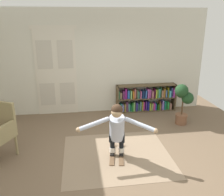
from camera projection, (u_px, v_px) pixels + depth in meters
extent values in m
plane|color=brown|center=(115.00, 157.00, 4.79)|extent=(7.20, 7.20, 0.00)
cube|color=beige|center=(101.00, 62.00, 6.78)|extent=(6.00, 0.10, 2.90)
cube|color=beige|center=(46.00, 74.00, 6.61)|extent=(0.55, 0.04, 2.35)
cube|color=beige|center=(44.00, 55.00, 6.43)|extent=(0.41, 0.01, 0.76)
cube|color=beige|center=(48.00, 94.00, 6.77)|extent=(0.41, 0.01, 0.64)
cube|color=beige|center=(66.00, 73.00, 6.68)|extent=(0.55, 0.04, 2.35)
cube|color=beige|center=(65.00, 54.00, 6.50)|extent=(0.41, 0.01, 0.76)
cube|color=beige|center=(68.00, 93.00, 6.85)|extent=(0.41, 0.01, 0.64)
cube|color=beige|center=(53.00, 27.00, 6.26)|extent=(1.22, 0.04, 0.10)
cube|color=#8F785F|center=(117.00, 155.00, 4.84)|extent=(2.11, 1.90, 0.01)
cube|color=brown|center=(117.00, 99.00, 6.97)|extent=(0.04, 0.30, 0.79)
cube|color=brown|center=(174.00, 96.00, 7.20)|extent=(0.04, 0.30, 0.79)
cube|color=brown|center=(145.00, 110.00, 7.21)|extent=(1.72, 0.30, 0.02)
cube|color=brown|center=(146.00, 98.00, 7.09)|extent=(1.72, 0.30, 0.02)
cube|color=brown|center=(147.00, 85.00, 6.96)|extent=(1.72, 0.30, 0.02)
cube|color=#3F8E2F|center=(119.00, 108.00, 7.06)|extent=(0.06, 0.23, 0.18)
cube|color=#49CBBB|center=(121.00, 107.00, 7.08)|extent=(0.03, 0.17, 0.24)
cube|color=#7782D1|center=(123.00, 108.00, 7.07)|extent=(0.05, 0.15, 0.21)
cube|color=olive|center=(125.00, 107.00, 7.07)|extent=(0.04, 0.22, 0.23)
cube|color=#4C2A49|center=(127.00, 106.00, 7.08)|extent=(0.06, 0.20, 0.30)
cube|color=#64CBC3|center=(129.00, 107.00, 7.10)|extent=(0.04, 0.17, 0.23)
cube|color=#278459|center=(130.00, 107.00, 7.11)|extent=(0.04, 0.24, 0.21)
cube|color=#268B2D|center=(132.00, 107.00, 7.09)|extent=(0.03, 0.21, 0.25)
cube|color=#709A5D|center=(134.00, 106.00, 7.11)|extent=(0.05, 0.19, 0.27)
cube|color=navy|center=(136.00, 106.00, 7.13)|extent=(0.06, 0.21, 0.25)
cube|color=#3B7A6F|center=(138.00, 107.00, 7.14)|extent=(0.03, 0.17, 0.21)
cube|color=slate|center=(140.00, 106.00, 7.13)|extent=(0.03, 0.17, 0.28)
cube|color=olive|center=(142.00, 105.00, 7.16)|extent=(0.03, 0.22, 0.27)
cube|color=#D12798|center=(143.00, 106.00, 7.17)|extent=(0.04, 0.14, 0.26)
cube|color=#43257A|center=(146.00, 105.00, 7.17)|extent=(0.03, 0.19, 0.28)
cube|color=navy|center=(148.00, 105.00, 7.17)|extent=(0.05, 0.21, 0.27)
cube|color=#8CB42D|center=(149.00, 106.00, 7.20)|extent=(0.04, 0.23, 0.21)
cube|color=#8C9354|center=(151.00, 106.00, 7.20)|extent=(0.07, 0.20, 0.21)
cube|color=#B92C88|center=(154.00, 106.00, 7.20)|extent=(0.05, 0.16, 0.20)
cube|color=#2553B0|center=(155.00, 106.00, 7.23)|extent=(0.03, 0.23, 0.21)
cube|color=#145012|center=(157.00, 106.00, 7.21)|extent=(0.05, 0.21, 0.19)
cube|color=brown|center=(159.00, 105.00, 7.20)|extent=(0.03, 0.15, 0.27)
cube|color=tan|center=(160.00, 106.00, 7.24)|extent=(0.03, 0.15, 0.19)
cube|color=#8164D1|center=(162.00, 105.00, 7.22)|extent=(0.04, 0.23, 0.25)
cube|color=#748DD6|center=(163.00, 104.00, 7.25)|extent=(0.05, 0.19, 0.29)
cube|color=#11694C|center=(164.00, 105.00, 7.25)|extent=(0.04, 0.23, 0.26)
cube|color=#2B7535|center=(166.00, 105.00, 7.27)|extent=(0.03, 0.15, 0.20)
cube|color=#31CE52|center=(168.00, 105.00, 7.25)|extent=(0.03, 0.16, 0.23)
cube|color=#966457|center=(170.00, 106.00, 7.26)|extent=(0.05, 0.19, 0.19)
cube|color=#49A568|center=(118.00, 95.00, 6.94)|extent=(0.03, 0.18, 0.24)
cube|color=#726346|center=(121.00, 95.00, 6.96)|extent=(0.06, 0.19, 0.20)
cube|color=#56204F|center=(123.00, 95.00, 6.96)|extent=(0.06, 0.20, 0.24)
cube|color=#7F1B78|center=(126.00, 93.00, 6.97)|extent=(0.05, 0.18, 0.29)
cube|color=blue|center=(128.00, 94.00, 6.99)|extent=(0.06, 0.15, 0.24)
cube|color=#86D170|center=(131.00, 94.00, 6.99)|extent=(0.04, 0.22, 0.24)
cube|color=#C26620|center=(133.00, 94.00, 6.98)|extent=(0.05, 0.20, 0.23)
cube|color=#C16C6F|center=(135.00, 93.00, 7.01)|extent=(0.05, 0.16, 0.28)
cube|color=#394E2F|center=(137.00, 94.00, 7.01)|extent=(0.03, 0.21, 0.26)
cube|color=#3D786E|center=(138.00, 94.00, 7.02)|extent=(0.04, 0.16, 0.20)
cube|color=#D25A9E|center=(140.00, 94.00, 7.04)|extent=(0.03, 0.20, 0.21)
cube|color=#0F234E|center=(143.00, 94.00, 7.05)|extent=(0.06, 0.21, 0.22)
cube|color=#3465B5|center=(145.00, 94.00, 7.03)|extent=(0.05, 0.23, 0.24)
cube|color=#B150A5|center=(148.00, 93.00, 7.03)|extent=(0.04, 0.23, 0.28)
cube|color=#A344A0|center=(149.00, 93.00, 7.07)|extent=(0.07, 0.17, 0.24)
cube|color=#8F5759|center=(152.00, 94.00, 7.06)|extent=(0.05, 0.23, 0.21)
cube|color=#501435|center=(154.00, 93.00, 7.06)|extent=(0.03, 0.20, 0.28)
cube|color=#A2B431|center=(155.00, 93.00, 7.07)|extent=(0.04, 0.22, 0.24)
cube|color=#336A2D|center=(157.00, 93.00, 7.08)|extent=(0.06, 0.24, 0.27)
cube|color=teal|center=(159.00, 93.00, 7.09)|extent=(0.05, 0.18, 0.26)
cube|color=#20572E|center=(160.00, 92.00, 7.11)|extent=(0.03, 0.14, 0.30)
cube|color=tan|center=(162.00, 93.00, 7.12)|extent=(0.05, 0.17, 0.20)
cube|color=olive|center=(164.00, 92.00, 7.10)|extent=(0.04, 0.19, 0.27)
cube|color=#4A71B3|center=(165.00, 93.00, 7.14)|extent=(0.04, 0.19, 0.21)
cube|color=#696611|center=(167.00, 92.00, 7.12)|extent=(0.03, 0.19, 0.29)
cube|color=#45ABB5|center=(169.00, 93.00, 7.14)|extent=(0.05, 0.23, 0.20)
cube|color=#3D528E|center=(171.00, 92.00, 7.15)|extent=(0.03, 0.18, 0.28)
cube|color=#A1349A|center=(173.00, 92.00, 7.13)|extent=(0.05, 0.24, 0.26)
cylinder|color=#8F8056|center=(16.00, 145.00, 4.82)|extent=(0.07, 0.07, 0.42)
cube|color=#8F8056|center=(2.00, 116.00, 4.72)|extent=(0.56, 0.32, 0.60)
cube|color=#8F8056|center=(5.00, 132.00, 4.45)|extent=(0.30, 0.53, 0.28)
cylinder|color=brown|center=(181.00, 119.00, 6.26)|extent=(0.29, 0.29, 0.26)
cylinder|color=brown|center=(181.00, 115.00, 6.22)|extent=(0.31, 0.31, 0.04)
cylinder|color=#4C3823|center=(182.00, 108.00, 6.16)|extent=(0.04, 0.04, 0.36)
sphere|color=#1B3C1E|center=(182.00, 91.00, 6.00)|extent=(0.33, 0.33, 0.33)
sphere|color=#1B3C1E|center=(180.00, 91.00, 6.03)|extent=(0.20, 0.20, 0.20)
sphere|color=#1B3C1E|center=(182.00, 93.00, 5.99)|extent=(0.21, 0.21, 0.21)
sphere|color=#1B3C1E|center=(181.00, 93.00, 6.06)|extent=(0.23, 0.23, 0.23)
sphere|color=#1B3C1E|center=(188.00, 98.00, 6.03)|extent=(0.30, 0.30, 0.30)
cube|color=brown|center=(112.00, 154.00, 4.84)|extent=(0.22, 0.77, 0.01)
cube|color=brown|center=(113.00, 144.00, 5.17)|extent=(0.11, 0.13, 0.06)
cube|color=black|center=(112.00, 154.00, 4.82)|extent=(0.10, 0.13, 0.04)
cube|color=brown|center=(121.00, 155.00, 4.84)|extent=(0.22, 0.77, 0.01)
cube|color=brown|center=(121.00, 144.00, 5.16)|extent=(0.11, 0.13, 0.06)
cube|color=black|center=(121.00, 154.00, 4.81)|extent=(0.10, 0.13, 0.04)
cylinder|color=white|center=(112.00, 150.00, 4.81)|extent=(0.13, 0.13, 0.10)
cylinder|color=black|center=(112.00, 141.00, 4.75)|extent=(0.10, 0.10, 0.30)
cylinder|color=black|center=(112.00, 137.00, 4.68)|extent=(0.13, 0.13, 0.22)
cylinder|color=white|center=(121.00, 150.00, 4.80)|extent=(0.13, 0.13, 0.10)
cylinder|color=black|center=(121.00, 141.00, 4.74)|extent=(0.10, 0.10, 0.30)
cylinder|color=black|center=(122.00, 137.00, 4.68)|extent=(0.13, 0.13, 0.22)
cube|color=black|center=(117.00, 137.00, 4.68)|extent=(0.33, 0.23, 0.14)
cylinder|color=silver|center=(117.00, 128.00, 4.52)|extent=(0.35, 0.48, 0.58)
sphere|color=tan|center=(117.00, 112.00, 4.26)|extent=(0.23, 0.23, 0.20)
sphere|color=#382619|center=(117.00, 110.00, 4.26)|extent=(0.24, 0.24, 0.21)
cylinder|color=silver|center=(94.00, 124.00, 4.30)|extent=(0.59, 0.20, 0.21)
sphere|color=tan|center=(78.00, 130.00, 4.23)|extent=(0.10, 0.10, 0.09)
cylinder|color=silver|center=(140.00, 125.00, 4.28)|extent=(0.54, 0.37, 0.21)
sphere|color=tan|center=(155.00, 131.00, 4.19)|extent=(0.10, 0.10, 0.09)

